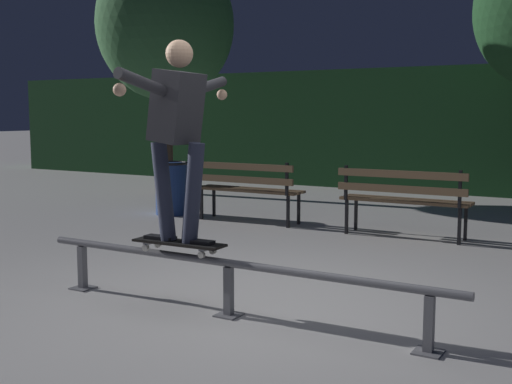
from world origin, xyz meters
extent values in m
plane|color=#ADAAA8|center=(0.00, 0.00, 0.00)|extent=(90.00, 90.00, 0.00)
cube|color=#193D1E|center=(0.00, 8.74, 1.21)|extent=(24.00, 1.20, 2.42)
cylinder|color=slate|center=(0.00, -0.24, 0.41)|extent=(3.58, 0.06, 0.06)
cube|color=slate|center=(-1.52, -0.24, 0.19)|extent=(0.06, 0.06, 0.38)
cube|color=slate|center=(-1.52, -0.24, 0.01)|extent=(0.18, 0.18, 0.01)
cube|color=slate|center=(0.00, -0.24, 0.19)|extent=(0.06, 0.06, 0.38)
cube|color=slate|center=(0.00, -0.24, 0.01)|extent=(0.18, 0.18, 0.01)
cube|color=slate|center=(1.52, -0.24, 0.19)|extent=(0.06, 0.06, 0.38)
cube|color=slate|center=(1.52, -0.24, 0.01)|extent=(0.18, 0.18, 0.01)
cube|color=black|center=(-0.46, -0.24, 0.52)|extent=(0.79, 0.23, 0.02)
cube|color=black|center=(-0.46, -0.24, 0.53)|extent=(0.77, 0.22, 0.00)
cube|color=#9E9EA3|center=(-0.20, -0.23, 0.50)|extent=(0.06, 0.17, 0.02)
cube|color=#9E9EA3|center=(-0.73, -0.25, 0.50)|extent=(0.06, 0.17, 0.02)
cylinder|color=beige|center=(-0.20, -0.31, 0.46)|extent=(0.05, 0.03, 0.05)
cylinder|color=beige|center=(-0.20, -0.15, 0.46)|extent=(0.05, 0.03, 0.05)
cylinder|color=beige|center=(-0.73, -0.33, 0.46)|extent=(0.05, 0.03, 0.05)
cylinder|color=beige|center=(-0.73, -0.17, 0.46)|extent=(0.05, 0.03, 0.05)
cube|color=black|center=(-0.28, -0.23, 0.54)|extent=(0.26, 0.11, 0.03)
cube|color=black|center=(-0.64, -0.24, 0.54)|extent=(0.26, 0.11, 0.03)
cylinder|color=#282D42|center=(-0.32, -0.23, 0.92)|extent=(0.21, 0.13, 0.79)
cylinder|color=#282D42|center=(-0.60, -0.24, 0.92)|extent=(0.21, 0.13, 0.79)
cube|color=#2D2D33|center=(-0.46, -0.24, 1.58)|extent=(0.34, 0.37, 0.57)
cylinder|color=#2D2D33|center=(-0.45, -0.62, 1.74)|extent=(0.10, 0.61, 0.21)
cylinder|color=#2D2D33|center=(-0.48, 0.14, 1.74)|extent=(0.10, 0.61, 0.21)
sphere|color=tan|center=(-0.44, -0.90, 1.69)|extent=(0.09, 0.09, 0.09)
sphere|color=tan|center=(-0.49, 0.42, 1.69)|extent=(0.09, 0.09, 0.09)
sphere|color=tan|center=(-0.43, -0.24, 1.98)|extent=(0.21, 0.21, 0.21)
cube|color=black|center=(-1.40, 3.70, 0.22)|extent=(0.04, 0.04, 0.44)
cube|color=black|center=(-1.40, 3.38, 0.22)|extent=(0.04, 0.04, 0.44)
cube|color=black|center=(-1.40, 3.34, 0.66)|extent=(0.04, 0.04, 0.44)
cube|color=black|center=(-2.81, 3.69, 0.22)|extent=(0.04, 0.04, 0.44)
cube|color=black|center=(-2.81, 3.37, 0.22)|extent=(0.04, 0.04, 0.44)
cube|color=black|center=(-2.81, 3.33, 0.66)|extent=(0.04, 0.04, 0.44)
cube|color=brown|center=(-2.11, 3.68, 0.46)|extent=(1.60, 0.10, 0.04)
cube|color=brown|center=(-2.11, 3.54, 0.46)|extent=(1.60, 0.10, 0.04)
cube|color=brown|center=(-2.11, 3.40, 0.46)|extent=(1.60, 0.10, 0.04)
cube|color=brown|center=(-2.11, 3.33, 0.62)|extent=(1.60, 0.05, 0.09)
cube|color=brown|center=(-2.11, 3.33, 0.80)|extent=(1.60, 0.05, 0.09)
cube|color=black|center=(0.85, 3.70, 0.22)|extent=(0.04, 0.04, 0.44)
cube|color=black|center=(0.85, 3.38, 0.22)|extent=(0.04, 0.04, 0.44)
cube|color=black|center=(0.85, 3.34, 0.66)|extent=(0.04, 0.04, 0.44)
cube|color=black|center=(-0.56, 3.69, 0.22)|extent=(0.04, 0.04, 0.44)
cube|color=black|center=(-0.55, 3.37, 0.22)|extent=(0.04, 0.04, 0.44)
cube|color=black|center=(-0.55, 3.33, 0.66)|extent=(0.04, 0.04, 0.44)
cube|color=brown|center=(0.15, 3.68, 0.46)|extent=(1.60, 0.10, 0.04)
cube|color=brown|center=(0.15, 3.54, 0.46)|extent=(1.60, 0.10, 0.04)
cube|color=brown|center=(0.15, 3.40, 0.46)|extent=(1.60, 0.10, 0.04)
cube|color=brown|center=(0.15, 3.33, 0.62)|extent=(1.60, 0.05, 0.09)
cube|color=brown|center=(0.15, 3.33, 0.80)|extent=(1.60, 0.05, 0.09)
cylinder|color=#3D2D23|center=(-5.25, 5.68, 1.05)|extent=(0.22, 0.22, 2.10)
ellipsoid|color=#2D5B33|center=(-5.25, 5.68, 3.20)|extent=(2.60, 2.60, 2.86)
cylinder|color=navy|center=(-3.49, 3.55, 0.39)|extent=(0.48, 0.48, 0.78)
torus|color=black|center=(-3.49, 3.55, 0.78)|extent=(0.52, 0.52, 0.04)
camera|label=1|loc=(2.62, -4.26, 1.53)|focal=45.75mm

